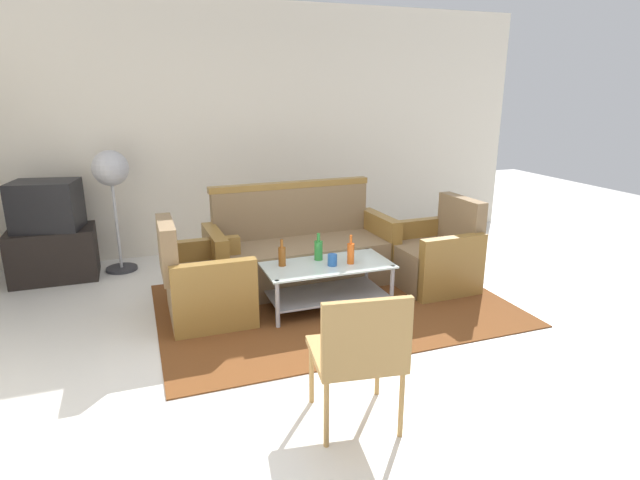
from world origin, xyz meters
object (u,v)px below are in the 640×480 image
armchair_right (435,258)px  coffee_table (326,278)px  couch (301,252)px  television (46,205)px  cup (332,260)px  pedestal_fan (111,175)px  bottle_orange (351,253)px  bottle_brown (282,256)px  wicker_chair (360,350)px  armchair_left (205,285)px  bottle_green (318,250)px  tv_stand (54,254)px

armchair_right → coffee_table: armchair_right is taller
couch → television: bearing=-24.5°
armchair_right → cup: (-1.14, -0.20, 0.17)m
pedestal_fan → armchair_right: bearing=-28.0°
bottle_orange → television: 3.04m
couch → armchair_right: couch is taller
armchair_right → cup: 1.17m
couch → bottle_brown: size_ratio=7.85×
bottle_brown → bottle_orange: (0.57, -0.15, 0.01)m
television → bottle_orange: bearing=156.9°
bottle_orange → wicker_chair: bearing=-111.6°
armchair_left → bottle_green: (0.99, -0.04, 0.21)m
tv_stand → wicker_chair: (1.90, -3.25, 0.23)m
bottle_brown → wicker_chair: 1.71m
television → wicker_chair: (1.90, -3.25, -0.27)m
television → bottle_brown: bearing=152.4°
coffee_table → cup: size_ratio=11.00×
coffee_table → pedestal_fan: (-1.70, 1.65, 0.74)m
couch → wicker_chair: 2.33m
couch → television: (-2.30, 0.96, 0.44)m
couch → coffee_table: bearing=90.2°
couch → tv_stand: couch is taller
armchair_right → pedestal_fan: size_ratio=0.67×
couch → armchair_left: bearing=24.6°
couch → armchair_right: size_ratio=2.14×
couch → coffee_table: (0.02, -0.64, -0.04)m
armchair_left → cup: size_ratio=8.50×
bottle_green → wicker_chair: wicker_chair is taller
coffee_table → wicker_chair: (-0.42, -1.65, 0.22)m
couch → television: television is taller
armchair_left → wicker_chair: bearing=18.4°
pedestal_fan → bottle_orange: bearing=-42.4°
bottle_orange → television: (-2.52, 1.69, 0.25)m
couch → armchair_right: 1.30m
armchair_right → pedestal_fan: 3.34m
coffee_table → bottle_brown: bottle_brown is taller
bottle_orange → television: bearing=146.2°
armchair_left → wicker_chair: (0.60, -1.80, 0.21)m
armchair_right → pedestal_fan: pedestal_fan is taller
armchair_right → tv_stand: bearing=65.1°
cup → television: 2.90m
armchair_right → bottle_orange: size_ratio=3.34×
armchair_right → bottle_green: 1.22m
bottle_orange → tv_stand: bearing=146.2°
tv_stand → wicker_chair: 3.77m
couch → cup: size_ratio=18.21×
bottle_brown → cup: bottle_brown is taller
armchair_left → bottle_brown: (0.65, -0.08, 0.21)m
tv_stand → pedestal_fan: pedestal_fan is taller
bottle_green → tv_stand: bearing=146.9°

